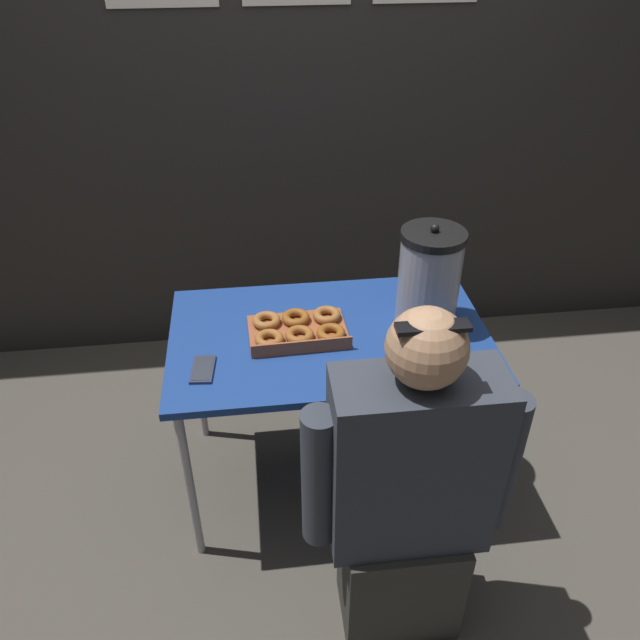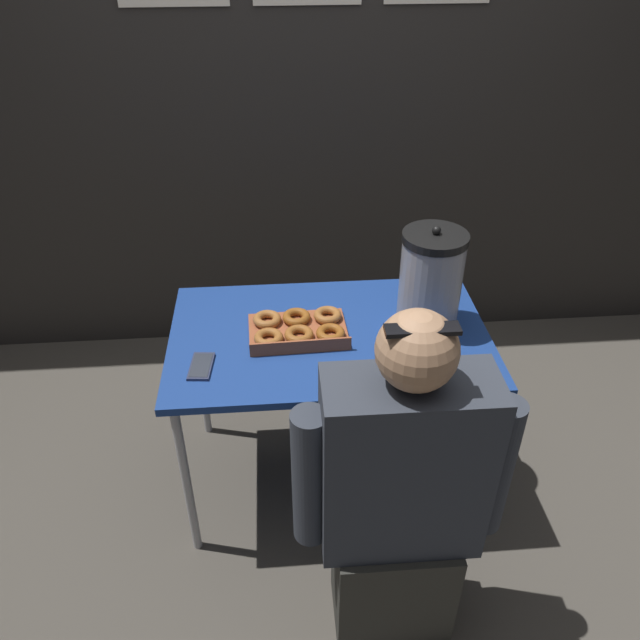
# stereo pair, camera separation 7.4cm
# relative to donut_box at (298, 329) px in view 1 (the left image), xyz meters

# --- Properties ---
(ground_plane) EXTENTS (12.00, 12.00, 0.00)m
(ground_plane) POSITION_rel_donut_box_xyz_m (0.11, -0.01, -0.76)
(ground_plane) COLOR #4C473F
(back_wall) EXTENTS (6.00, 0.11, 2.45)m
(back_wall) POSITION_rel_donut_box_xyz_m (0.11, 1.09, 0.47)
(back_wall) COLOR #282623
(back_wall) RESTS_ON ground
(folding_table) EXTENTS (1.13, 0.70, 0.73)m
(folding_table) POSITION_rel_donut_box_xyz_m (0.11, -0.01, -0.08)
(folding_table) COLOR navy
(folding_table) RESTS_ON ground
(donut_box) EXTENTS (0.35, 0.26, 0.05)m
(donut_box) POSITION_rel_donut_box_xyz_m (0.00, 0.00, 0.00)
(donut_box) COLOR brown
(donut_box) RESTS_ON folding_table
(coffee_urn) EXTENTS (0.22, 0.25, 0.39)m
(coffee_urn) POSITION_rel_donut_box_xyz_m (0.46, 0.02, 0.16)
(coffee_urn) COLOR #939399
(coffee_urn) RESTS_ON folding_table
(cell_phone) EXTENTS (0.08, 0.15, 0.01)m
(cell_phone) POSITION_rel_donut_box_xyz_m (-0.33, -0.16, -0.02)
(cell_phone) COLOR #2D334C
(cell_phone) RESTS_ON folding_table
(person_seated) EXTENTS (0.62, 0.26, 1.23)m
(person_seated) POSITION_rel_donut_box_xyz_m (0.26, -0.63, -0.18)
(person_seated) COLOR #33332D
(person_seated) RESTS_ON ground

